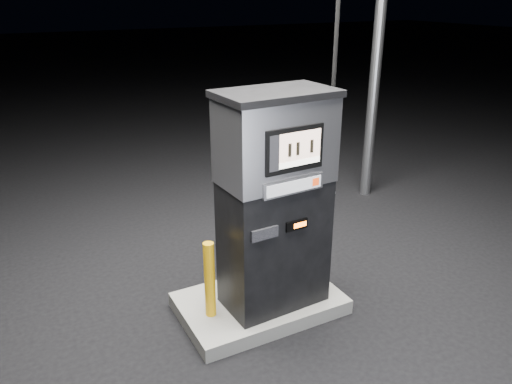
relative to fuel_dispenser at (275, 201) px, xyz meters
name	(u,v)px	position (x,y,z in m)	size (l,w,h in m)	color
ground	(259,309)	(-0.11, 0.10, -1.23)	(80.00, 80.00, 0.00)	black
pump_island	(260,303)	(-0.11, 0.10, -1.16)	(1.60, 1.00, 0.15)	slate
fuel_dispenser	(275,201)	(0.00, 0.00, 0.00)	(1.17, 0.67, 4.36)	black
bollard_left	(210,280)	(-0.66, 0.06, -0.70)	(0.10, 0.10, 0.77)	#FFB40E
bollard_right	(314,254)	(0.44, -0.04, -0.66)	(0.11, 0.11, 0.85)	#FFB40E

